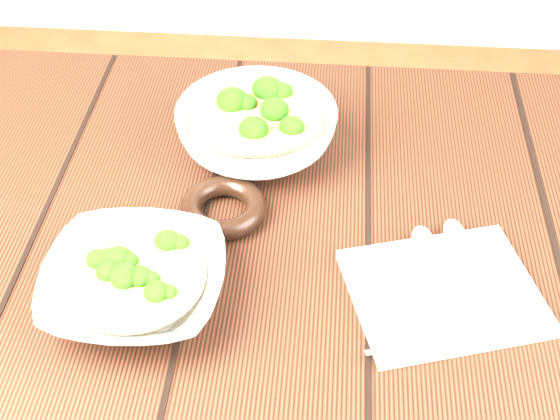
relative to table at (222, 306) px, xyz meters
name	(u,v)px	position (x,y,z in m)	size (l,w,h in m)	color
table	(222,306)	(0.00, 0.00, 0.00)	(1.20, 0.80, 0.75)	#37190F
soup_bowl_front	(134,283)	(-0.07, -0.10, 0.15)	(0.20, 0.20, 0.06)	silver
soup_bowl_back	(256,129)	(0.03, 0.18, 0.16)	(0.26, 0.26, 0.08)	silver
trivet	(223,208)	(0.00, 0.04, 0.13)	(0.11, 0.11, 0.03)	black
napkin	(444,292)	(0.26, -0.06, 0.13)	(0.20, 0.16, 0.01)	beige
spoon_left	(426,260)	(0.24, -0.02, 0.13)	(0.03, 0.17, 0.01)	#ADAA99
spoon_right	(460,253)	(0.28, -0.01, 0.13)	(0.03, 0.17, 0.01)	#ADAA99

